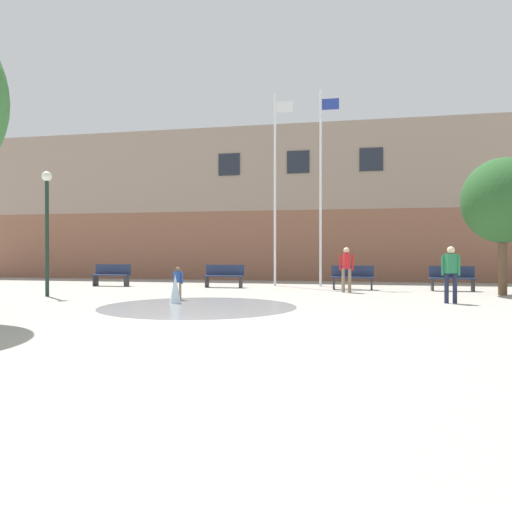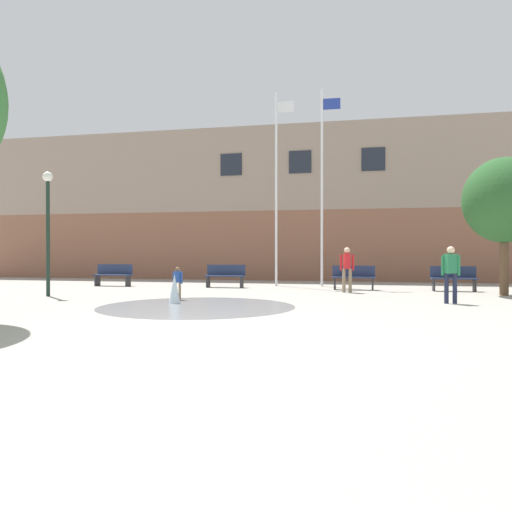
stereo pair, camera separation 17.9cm
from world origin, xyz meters
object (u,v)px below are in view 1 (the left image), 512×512
object	(u,v)px
park_bench_under_right_flagpole	(224,276)
adult_near_bench	(346,266)
park_bench_near_trashcan	(353,277)
flagpole_right	(321,182)
park_bench_far_right	(452,278)
adult_watching	(451,270)
child_with_pink_shirt	(178,281)
park_bench_under_left_flagpole	(112,275)
street_tree_near_building	(503,201)
flagpole_left	(276,183)
lamp_post_left_lane	(47,215)

from	to	relation	value
park_bench_under_right_flagpole	adult_near_bench	world-z (taller)	adult_near_bench
park_bench_near_trashcan	adult_near_bench	bearing A→B (deg)	-98.46
flagpole_right	park_bench_near_trashcan	bearing A→B (deg)	-49.40
park_bench_far_right	adult_watching	bearing A→B (deg)	-100.47
child_with_pink_shirt	park_bench_far_right	bearing A→B (deg)	-22.83
park_bench_under_left_flagpole	park_bench_far_right	size ratio (longest dim) A/B	1.00
child_with_pink_shirt	adult_near_bench	xyz separation A→B (m)	(4.86, 3.82, 0.35)
flagpole_right	street_tree_near_building	distance (m)	6.97
child_with_pink_shirt	flagpole_left	world-z (taller)	flagpole_left
flagpole_left	flagpole_right	xyz separation A→B (m)	(1.92, 0.00, 0.01)
park_bench_far_right	adult_watching	size ratio (longest dim) A/B	1.01
adult_near_bench	flagpole_left	bearing A→B (deg)	33.72
park_bench_under_left_flagpole	street_tree_near_building	size ratio (longest dim) A/B	0.35
park_bench_under_right_flagpole	lamp_post_left_lane	world-z (taller)	lamp_post_left_lane
child_with_pink_shirt	lamp_post_left_lane	bearing A→B (deg)	122.51
flagpole_right	street_tree_near_building	xyz separation A→B (m)	(6.19, -2.99, -1.20)
park_bench_far_right	street_tree_near_building	distance (m)	3.31
park_bench_far_right	adult_watching	world-z (taller)	adult_watching
adult_watching	child_with_pink_shirt	world-z (taller)	adult_watching
park_bench_far_right	flagpole_right	distance (m)	6.38
park_bench_far_right	lamp_post_left_lane	size ratio (longest dim) A/B	0.40
park_bench_under_left_flagpole	flagpole_right	size ratio (longest dim) A/B	0.20
park_bench_near_trashcan	flagpole_left	xyz separation A→B (m)	(-3.21, 1.51, 3.84)
park_bench_under_left_flagpole	lamp_post_left_lane	xyz separation A→B (m)	(0.29, -4.85, 2.14)
park_bench_under_left_flagpole	flagpole_left	size ratio (longest dim) A/B	0.20
child_with_pink_shirt	street_tree_near_building	bearing A→B (deg)	-33.46
adult_watching	child_with_pink_shirt	bearing A→B (deg)	155.49
lamp_post_left_lane	child_with_pink_shirt	bearing A→B (deg)	-3.58
adult_near_bench	park_bench_under_right_flagpole	bearing A→B (deg)	60.57
park_bench_near_trashcan	adult_watching	bearing A→B (deg)	-59.42
adult_watching	lamp_post_left_lane	size ratio (longest dim) A/B	0.40
child_with_pink_shirt	flagpole_left	size ratio (longest dim) A/B	0.12
park_bench_far_right	flagpole_right	size ratio (longest dim) A/B	0.20
park_bench_under_right_flagpole	adult_watching	bearing A→B (deg)	-31.18
lamp_post_left_lane	park_bench_under_left_flagpole	bearing A→B (deg)	93.42
park_bench_under_right_flagpole	flagpole_left	bearing A→B (deg)	36.72
park_bench_near_trashcan	street_tree_near_building	world-z (taller)	street_tree_near_building
park_bench_under_right_flagpole	child_with_pink_shirt	world-z (taller)	child_with_pink_shirt
park_bench_under_left_flagpole	flagpole_left	distance (m)	7.87
flagpole_right	lamp_post_left_lane	size ratio (longest dim) A/B	2.02
park_bench_far_right	child_with_pink_shirt	distance (m)	10.09
lamp_post_left_lane	park_bench_near_trashcan	bearing A→B (deg)	27.05
park_bench_far_right	adult_near_bench	size ratio (longest dim) A/B	1.01
park_bench_far_right	child_with_pink_shirt	size ratio (longest dim) A/B	1.62
park_bench_near_trashcan	street_tree_near_building	xyz separation A→B (m)	(4.89, -1.48, 2.65)
park_bench_under_left_flagpole	adult_watching	world-z (taller)	adult_watching
park_bench_near_trashcan	adult_near_bench	size ratio (longest dim) A/B	1.01
park_bench_near_trashcan	adult_watching	distance (m)	5.37
park_bench_near_trashcan	adult_watching	size ratio (longest dim) A/B	1.01
adult_watching	park_bench_far_right	bearing A→B (deg)	50.74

